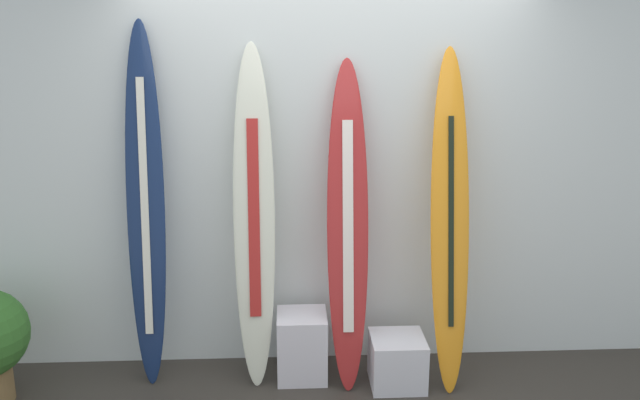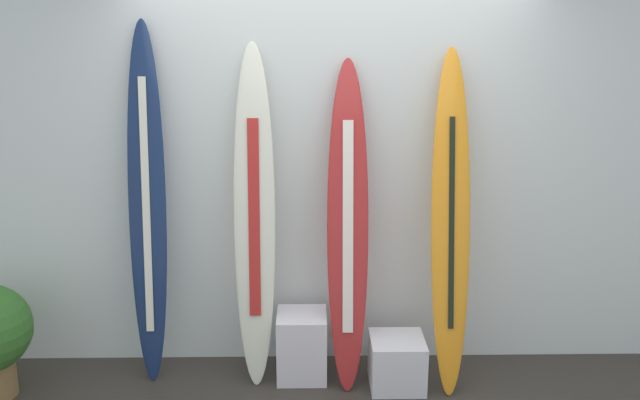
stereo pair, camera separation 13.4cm
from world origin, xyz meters
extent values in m
cube|color=silver|center=(0.00, 1.30, 1.40)|extent=(7.20, 0.20, 2.80)
ellipsoid|color=navy|center=(-1.15, 1.02, 1.13)|extent=(0.24, 0.34, 2.26)
cube|color=silver|center=(-1.15, 0.99, 1.13)|extent=(0.05, 0.20, 1.57)
cone|color=black|center=(-1.15, 0.94, 0.20)|extent=(0.07, 0.08, 0.11)
ellipsoid|color=silver|center=(-0.49, 0.98, 1.06)|extent=(0.26, 0.37, 2.13)
cube|color=red|center=(-0.49, 0.96, 1.07)|extent=(0.07, 0.19, 1.21)
ellipsoid|color=#B02727|center=(0.09, 0.94, 1.01)|extent=(0.26, 0.47, 2.03)
cube|color=white|center=(0.09, 0.92, 1.02)|extent=(0.07, 0.27, 1.28)
cone|color=black|center=(0.09, 0.80, 0.18)|extent=(0.07, 0.09, 0.11)
ellipsoid|color=orange|center=(0.71, 0.90, 1.05)|extent=(0.25, 0.52, 2.10)
cube|color=black|center=(0.71, 0.87, 1.06)|extent=(0.04, 0.29, 1.26)
cone|color=black|center=(0.71, 0.75, 0.18)|extent=(0.07, 0.09, 0.11)
cube|color=silver|center=(0.40, 0.81, 0.16)|extent=(0.34, 0.34, 0.32)
cube|color=white|center=(-0.20, 0.94, 0.22)|extent=(0.32, 0.32, 0.43)
camera|label=1|loc=(-0.28, -3.05, 2.27)|focal=38.26mm
camera|label=2|loc=(-0.15, -3.06, 2.27)|focal=38.26mm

